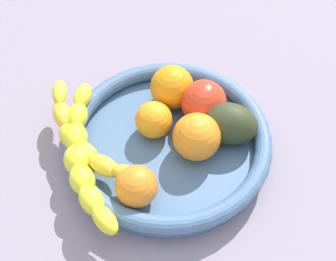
{
  "coord_description": "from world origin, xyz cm",
  "views": [
    {
      "loc": [
        -27.92,
        26.28,
        57.65
      ],
      "look_at": [
        0.0,
        0.0,
        8.03
      ],
      "focal_mm": 48.27,
      "sensor_mm": 36.0,
      "label": 1
    }
  ],
  "objects_px": {
    "orange_mid_left": "(172,87)",
    "orange_rear": "(154,120)",
    "orange_front": "(197,137)",
    "avocado_dark": "(229,124)",
    "tomato_red": "(201,101)",
    "banana_draped_left": "(82,157)",
    "orange_mid_right": "(136,186)",
    "banana_draped_right": "(82,140)",
    "fruit_bowl": "(168,142)"
  },
  "relations": [
    {
      "from": "fruit_bowl",
      "to": "banana_draped_right",
      "type": "distance_m",
      "value": 0.12
    },
    {
      "from": "banana_draped_right",
      "to": "avocado_dark",
      "type": "xyz_separation_m",
      "value": [
        -0.12,
        -0.17,
        0.0
      ]
    },
    {
      "from": "fruit_bowl",
      "to": "banana_draped_right",
      "type": "xyz_separation_m",
      "value": [
        0.07,
        0.1,
        0.02
      ]
    },
    {
      "from": "banana_draped_right",
      "to": "tomato_red",
      "type": "height_order",
      "value": "tomato_red"
    },
    {
      "from": "orange_front",
      "to": "avocado_dark",
      "type": "xyz_separation_m",
      "value": [
        -0.01,
        -0.05,
        -0.0
      ]
    },
    {
      "from": "orange_rear",
      "to": "avocado_dark",
      "type": "relative_size",
      "value": 0.66
    },
    {
      "from": "orange_rear",
      "to": "avocado_dark",
      "type": "height_order",
      "value": "avocado_dark"
    },
    {
      "from": "banana_draped_right",
      "to": "orange_front",
      "type": "bearing_deg",
      "value": -133.49
    },
    {
      "from": "orange_mid_left",
      "to": "avocado_dark",
      "type": "height_order",
      "value": "orange_mid_left"
    },
    {
      "from": "orange_front",
      "to": "orange_mid_left",
      "type": "bearing_deg",
      "value": -23.67
    },
    {
      "from": "banana_draped_right",
      "to": "avocado_dark",
      "type": "bearing_deg",
      "value": -126.25
    },
    {
      "from": "banana_draped_right",
      "to": "orange_mid_right",
      "type": "distance_m",
      "value": 0.11
    },
    {
      "from": "banana_draped_right",
      "to": "tomato_red",
      "type": "xyz_separation_m",
      "value": [
        -0.07,
        -0.17,
        0.01
      ]
    },
    {
      "from": "banana_draped_right",
      "to": "fruit_bowl",
      "type": "bearing_deg",
      "value": -127.04
    },
    {
      "from": "orange_mid_left",
      "to": "tomato_red",
      "type": "xyz_separation_m",
      "value": [
        -0.05,
        -0.01,
        0.0
      ]
    },
    {
      "from": "fruit_bowl",
      "to": "orange_mid_right",
      "type": "bearing_deg",
      "value": 112.24
    },
    {
      "from": "banana_draped_right",
      "to": "tomato_red",
      "type": "relative_size",
      "value": 3.42
    },
    {
      "from": "tomato_red",
      "to": "orange_rear",
      "type": "bearing_deg",
      "value": 70.54
    },
    {
      "from": "orange_mid_right",
      "to": "banana_draped_right",
      "type": "bearing_deg",
      "value": 2.77
    },
    {
      "from": "banana_draped_right",
      "to": "orange_mid_right",
      "type": "xyz_separation_m",
      "value": [
        -0.11,
        -0.01,
        0.0
      ]
    },
    {
      "from": "banana_draped_left",
      "to": "orange_front",
      "type": "bearing_deg",
      "value": -123.57
    },
    {
      "from": "banana_draped_right",
      "to": "orange_mid_left",
      "type": "distance_m",
      "value": 0.16
    },
    {
      "from": "orange_mid_left",
      "to": "avocado_dark",
      "type": "xyz_separation_m",
      "value": [
        -0.1,
        -0.01,
        -0.0
      ]
    },
    {
      "from": "orange_front",
      "to": "avocado_dark",
      "type": "distance_m",
      "value": 0.05
    },
    {
      "from": "orange_mid_left",
      "to": "orange_rear",
      "type": "xyz_separation_m",
      "value": [
        -0.02,
        0.06,
        -0.01
      ]
    },
    {
      "from": "orange_mid_left",
      "to": "tomato_red",
      "type": "relative_size",
      "value": 0.98
    },
    {
      "from": "banana_draped_right",
      "to": "orange_rear",
      "type": "height_order",
      "value": "orange_rear"
    },
    {
      "from": "orange_mid_right",
      "to": "tomato_red",
      "type": "relative_size",
      "value": 0.83
    },
    {
      "from": "banana_draped_right",
      "to": "orange_mid_right",
      "type": "relative_size",
      "value": 4.12
    },
    {
      "from": "orange_front",
      "to": "orange_rear",
      "type": "bearing_deg",
      "value": 16.32
    },
    {
      "from": "orange_front",
      "to": "orange_rear",
      "type": "relative_size",
      "value": 1.24
    },
    {
      "from": "fruit_bowl",
      "to": "orange_front",
      "type": "bearing_deg",
      "value": -152.33
    },
    {
      "from": "banana_draped_left",
      "to": "avocado_dark",
      "type": "xyz_separation_m",
      "value": [
        -0.1,
        -0.18,
        0.01
      ]
    },
    {
      "from": "avocado_dark",
      "to": "orange_mid_left",
      "type": "bearing_deg",
      "value": 6.86
    },
    {
      "from": "banana_draped_right",
      "to": "avocado_dark",
      "type": "height_order",
      "value": "avocado_dark"
    },
    {
      "from": "orange_front",
      "to": "orange_mid_right",
      "type": "relative_size",
      "value": 1.2
    },
    {
      "from": "orange_mid_left",
      "to": "orange_rear",
      "type": "distance_m",
      "value": 0.06
    },
    {
      "from": "orange_mid_left",
      "to": "avocado_dark",
      "type": "bearing_deg",
      "value": -173.14
    },
    {
      "from": "banana_draped_left",
      "to": "banana_draped_right",
      "type": "distance_m",
      "value": 0.03
    },
    {
      "from": "banana_draped_left",
      "to": "tomato_red",
      "type": "bearing_deg",
      "value": -103.98
    },
    {
      "from": "tomato_red",
      "to": "avocado_dark",
      "type": "relative_size",
      "value": 0.83
    },
    {
      "from": "orange_mid_right",
      "to": "avocado_dark",
      "type": "xyz_separation_m",
      "value": [
        -0.01,
        -0.16,
        0.0
      ]
    },
    {
      "from": "fruit_bowl",
      "to": "banana_draped_left",
      "type": "bearing_deg",
      "value": 65.83
    },
    {
      "from": "orange_front",
      "to": "avocado_dark",
      "type": "bearing_deg",
      "value": -104.63
    },
    {
      "from": "orange_mid_left",
      "to": "orange_mid_right",
      "type": "height_order",
      "value": "orange_mid_left"
    },
    {
      "from": "banana_draped_left",
      "to": "orange_front",
      "type": "relative_size",
      "value": 3.39
    },
    {
      "from": "orange_mid_left",
      "to": "orange_rear",
      "type": "relative_size",
      "value": 1.23
    },
    {
      "from": "banana_draped_left",
      "to": "orange_rear",
      "type": "distance_m",
      "value": 0.11
    },
    {
      "from": "orange_rear",
      "to": "tomato_red",
      "type": "bearing_deg",
      "value": -109.46
    },
    {
      "from": "banana_draped_left",
      "to": "avocado_dark",
      "type": "height_order",
      "value": "avocado_dark"
    }
  ]
}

